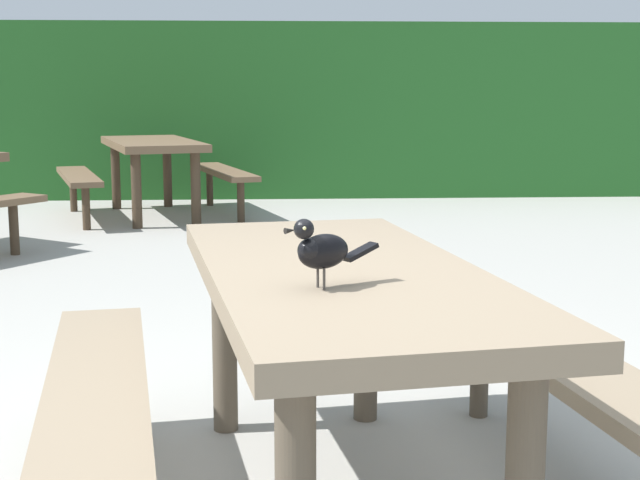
{
  "coord_description": "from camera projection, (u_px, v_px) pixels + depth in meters",
  "views": [
    {
      "loc": [
        -0.02,
        -2.34,
        1.25
      ],
      "look_at": [
        0.12,
        0.12,
        0.84
      ],
      "focal_mm": 51.84,
      "sensor_mm": 36.0,
      "label": 1
    }
  ],
  "objects": [
    {
      "name": "bird_grackle",
      "position": [
        320.0,
        249.0,
        2.34
      ],
      "size": [
        0.26,
        0.18,
        0.18
      ],
      "color": "black",
      "rests_on": "picnic_table_foreground"
    },
    {
      "name": "picnic_table_mid_left",
      "position": [
        153.0,
        159.0,
        8.86
      ],
      "size": [
        2.09,
        2.11,
        0.74
      ],
      "color": "brown",
      "rests_on": "ground"
    },
    {
      "name": "hedge_wall",
      "position": [
        269.0,
        109.0,
        11.11
      ],
      "size": [
        28.0,
        1.93,
        1.95
      ],
      "primitive_type": "cube",
      "color": "#235B23",
      "rests_on": "ground"
    },
    {
      "name": "picnic_table_foreground",
      "position": [
        340.0,
        327.0,
        2.69
      ],
      "size": [
        1.92,
        1.95,
        0.74
      ],
      "color": "#84725B",
      "rests_on": "ground"
    }
  ]
}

